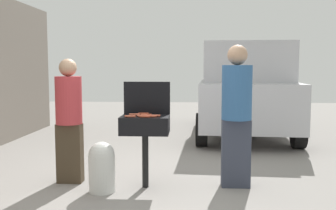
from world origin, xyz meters
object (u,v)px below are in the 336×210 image
hot_dog_2 (134,115)px  parked_minivan (244,89)px  hot_dog_6 (146,115)px  hot_dog_5 (151,116)px  bbq_grill (145,127)px  person_right (237,111)px  propane_tank (102,166)px  hot_dog_1 (145,117)px  hot_dog_7 (142,116)px  hot_dog_3 (143,114)px  person_left (69,116)px  hot_dog_4 (130,116)px  hot_dog_0 (155,116)px

hot_dog_2 → parked_minivan: size_ratio=0.03×
hot_dog_6 → hot_dog_5: bearing=-62.4°
bbq_grill → person_right: person_right is taller
propane_tank → bbq_grill: bearing=22.8°
hot_dog_1 → hot_dog_7: bearing=115.0°
hot_dog_2 → hot_dog_3: same height
hot_dog_5 → propane_tank: 0.85m
hot_dog_7 → person_left: 1.01m
hot_dog_7 → parked_minivan: size_ratio=0.03×
bbq_grill → hot_dog_7: hot_dog_7 is taller
hot_dog_3 → hot_dog_5: same height
hot_dog_5 → propane_tank: hot_dog_5 is taller
hot_dog_3 → parked_minivan: bearing=65.3°
hot_dog_1 → hot_dog_4: bearing=176.2°
hot_dog_1 → person_left: person_left is taller
hot_dog_1 → propane_tank: bearing=-174.4°
hot_dog_0 → propane_tank: bearing=-166.5°
hot_dog_3 → hot_dog_1: bearing=-80.3°
hot_dog_7 → bbq_grill: bearing=68.2°
hot_dog_4 → hot_dog_5: 0.25m
hot_dog_1 → parked_minivan: bearing=67.4°
hot_dog_7 → propane_tank: 0.78m
propane_tank → person_right: 1.80m
hot_dog_4 → hot_dog_1: bearing=-3.8°
hot_dog_6 → propane_tank: bearing=-156.3°
propane_tank → person_right: (1.65, 0.32, 0.65)m
propane_tank → person_left: person_left is taller
hot_dog_5 → parked_minivan: bearing=68.1°
hot_dog_5 → hot_dog_6: bearing=117.6°
hot_dog_0 → hot_dog_1: size_ratio=1.00×
hot_dog_4 → person_left: person_left is taller
hot_dog_2 → person_left: person_left is taller
hot_dog_1 → hot_dog_2: bearing=128.1°
person_left → hot_dog_3: bearing=-5.2°
hot_dog_1 → hot_dog_2: size_ratio=1.00×
hot_dog_0 → hot_dog_1: same height
hot_dog_1 → parked_minivan: 4.57m
hot_dog_6 → person_right: size_ratio=0.07×
hot_dog_7 → hot_dog_4: bearing=-149.8°
hot_dog_2 → hot_dog_5: bearing=-35.3°
hot_dog_7 → propane_tank: bearing=-163.4°
hot_dog_3 → hot_dog_4: (-0.13, -0.29, 0.00)m
hot_dog_6 → person_left: bearing=172.4°
hot_dog_1 → propane_tank: size_ratio=0.21×
hot_dog_5 → person_left: 1.14m
bbq_grill → hot_dog_4: hot_dog_4 is taller
hot_dog_0 → hot_dog_4: same height
hot_dog_3 → hot_dog_4: bearing=-113.6°
hot_dog_0 → hot_dog_7: (-0.16, -0.01, 0.00)m
hot_dog_7 → person_right: person_right is taller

